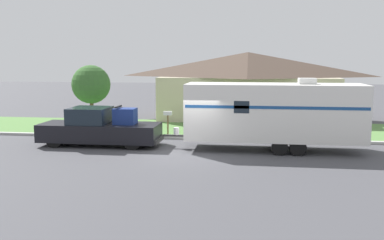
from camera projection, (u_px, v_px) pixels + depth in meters
name	position (u px, v px, depth m)	size (l,w,h in m)	color
ground_plane	(192.00, 155.00, 19.79)	(120.00, 120.00, 0.00)	#47474C
curb_strip	(201.00, 138.00, 23.46)	(80.00, 0.30, 0.14)	#ADADA8
lawn_strip	(208.00, 129.00, 27.05)	(80.00, 7.00, 0.03)	#568442
house_across_street	(248.00, 84.00, 32.01)	(13.59, 7.25, 4.91)	beige
pickup_truck	(99.00, 128.00, 21.82)	(6.19, 2.09, 2.05)	black
travel_trailer	(274.00, 112.00, 20.51)	(9.62, 2.49, 3.50)	black
mailbox	(168.00, 117.00, 24.53)	(0.48, 0.20, 1.42)	brown
tree_in_yard	(91.00, 85.00, 27.65)	(2.49, 2.49, 4.01)	brown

